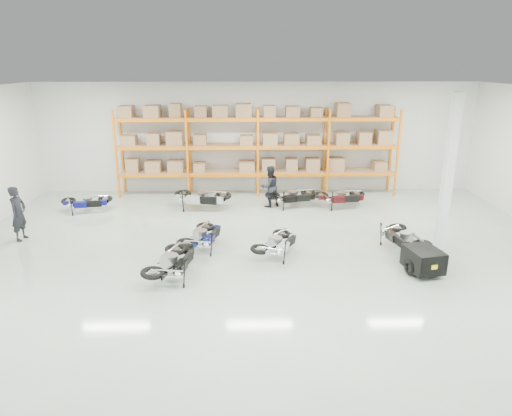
{
  "coord_description": "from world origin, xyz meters",
  "views": [
    {
      "loc": [
        -0.53,
        -11.86,
        5.26
      ],
      "look_at": [
        -0.2,
        1.07,
        1.1
      ],
      "focal_mm": 32.0,
      "sensor_mm": 36.0,
      "label": 1
    }
  ],
  "objects_px": {
    "moto_back_b": "(201,194)",
    "moto_back_d": "(341,194)",
    "trailer": "(423,260)",
    "moto_black_far_left": "(173,258)",
    "person_back": "(270,186)",
    "person_left": "(18,213)",
    "moto_back_a": "(86,199)",
    "moto_touring_right": "(403,234)",
    "moto_back_c": "(292,193)",
    "moto_silver_left": "(278,240)",
    "moto_blue_centre": "(203,232)"
  },
  "relations": [
    {
      "from": "moto_back_b",
      "to": "moto_back_d",
      "type": "bearing_deg",
      "value": -76.78
    },
    {
      "from": "trailer",
      "to": "moto_back_b",
      "type": "height_order",
      "value": "moto_back_b"
    },
    {
      "from": "moto_black_far_left",
      "to": "person_back",
      "type": "relative_size",
      "value": 1.12
    },
    {
      "from": "moto_black_far_left",
      "to": "person_left",
      "type": "height_order",
      "value": "person_left"
    },
    {
      "from": "moto_back_d",
      "to": "person_back",
      "type": "height_order",
      "value": "person_back"
    },
    {
      "from": "moto_back_a",
      "to": "person_left",
      "type": "height_order",
      "value": "person_left"
    },
    {
      "from": "moto_touring_right",
      "to": "moto_back_c",
      "type": "xyz_separation_m",
      "value": [
        -2.8,
        4.25,
        0.02
      ]
    },
    {
      "from": "moto_black_far_left",
      "to": "moto_touring_right",
      "type": "height_order",
      "value": "moto_black_far_left"
    },
    {
      "from": "moto_silver_left",
      "to": "person_back",
      "type": "relative_size",
      "value": 1.02
    },
    {
      "from": "moto_black_far_left",
      "to": "person_back",
      "type": "bearing_deg",
      "value": -101.38
    },
    {
      "from": "moto_back_b",
      "to": "person_left",
      "type": "height_order",
      "value": "person_left"
    },
    {
      "from": "moto_back_a",
      "to": "moto_back_c",
      "type": "distance_m",
      "value": 7.61
    },
    {
      "from": "moto_blue_centre",
      "to": "moto_back_c",
      "type": "relative_size",
      "value": 0.97
    },
    {
      "from": "moto_back_b",
      "to": "person_back",
      "type": "xyz_separation_m",
      "value": [
        2.57,
        0.23,
        0.2
      ]
    },
    {
      "from": "moto_silver_left",
      "to": "moto_blue_centre",
      "type": "bearing_deg",
      "value": 15.99
    },
    {
      "from": "moto_blue_centre",
      "to": "moto_touring_right",
      "type": "distance_m",
      "value": 5.84
    },
    {
      "from": "moto_touring_right",
      "to": "moto_back_d",
      "type": "height_order",
      "value": "moto_back_d"
    },
    {
      "from": "moto_touring_right",
      "to": "moto_back_c",
      "type": "height_order",
      "value": "moto_back_c"
    },
    {
      "from": "moto_silver_left",
      "to": "person_back",
      "type": "bearing_deg",
      "value": -59.46
    },
    {
      "from": "moto_back_c",
      "to": "moto_blue_centre",
      "type": "bearing_deg",
      "value": 131.88
    },
    {
      "from": "moto_black_far_left",
      "to": "moto_back_b",
      "type": "xyz_separation_m",
      "value": [
        0.2,
        5.7,
        0.04
      ]
    },
    {
      "from": "moto_back_a",
      "to": "moto_touring_right",
      "type": "bearing_deg",
      "value": -119.43
    },
    {
      "from": "moto_black_far_left",
      "to": "moto_silver_left",
      "type": "bearing_deg",
      "value": -141.14
    },
    {
      "from": "moto_black_far_left",
      "to": "trailer",
      "type": "bearing_deg",
      "value": -165.96
    },
    {
      "from": "moto_back_c",
      "to": "moto_back_b",
      "type": "bearing_deg",
      "value": 82.1
    },
    {
      "from": "moto_back_c",
      "to": "moto_back_a",
      "type": "bearing_deg",
      "value": 82.11
    },
    {
      "from": "moto_black_far_left",
      "to": "person_back",
      "type": "height_order",
      "value": "person_back"
    },
    {
      "from": "moto_back_b",
      "to": "moto_back_c",
      "type": "relative_size",
      "value": 1.1
    },
    {
      "from": "moto_back_c",
      "to": "trailer",
      "type": "bearing_deg",
      "value": -165.6
    },
    {
      "from": "moto_silver_left",
      "to": "person_left",
      "type": "bearing_deg",
      "value": 20.37
    },
    {
      "from": "trailer",
      "to": "person_back",
      "type": "height_order",
      "value": "person_back"
    },
    {
      "from": "moto_silver_left",
      "to": "trailer",
      "type": "height_order",
      "value": "moto_silver_left"
    },
    {
      "from": "moto_black_far_left",
      "to": "moto_back_d",
      "type": "bearing_deg",
      "value": -119.67
    },
    {
      "from": "moto_back_a",
      "to": "person_back",
      "type": "distance_m",
      "value": 6.77
    },
    {
      "from": "moto_touring_right",
      "to": "moto_back_d",
      "type": "relative_size",
      "value": 0.96
    },
    {
      "from": "moto_black_far_left",
      "to": "moto_blue_centre",
      "type": "bearing_deg",
      "value": -93.99
    },
    {
      "from": "person_left",
      "to": "moto_back_b",
      "type": "bearing_deg",
      "value": -52.84
    },
    {
      "from": "person_back",
      "to": "moto_blue_centre",
      "type": "bearing_deg",
      "value": 33.28
    },
    {
      "from": "moto_back_a",
      "to": "moto_back_b",
      "type": "xyz_separation_m",
      "value": [
        4.17,
        0.24,
        0.1
      ]
    },
    {
      "from": "person_left",
      "to": "moto_back_d",
      "type": "bearing_deg",
      "value": -66.04
    },
    {
      "from": "moto_silver_left",
      "to": "moto_touring_right",
      "type": "height_order",
      "value": "moto_touring_right"
    },
    {
      "from": "moto_blue_centre",
      "to": "moto_black_far_left",
      "type": "xyz_separation_m",
      "value": [
        -0.59,
        -1.86,
        0.03
      ]
    },
    {
      "from": "moto_black_far_left",
      "to": "moto_back_b",
      "type": "bearing_deg",
      "value": -78.35
    },
    {
      "from": "person_left",
      "to": "trailer",
      "type": "bearing_deg",
      "value": -95.31
    },
    {
      "from": "moto_silver_left",
      "to": "person_left",
      "type": "xyz_separation_m",
      "value": [
        -7.83,
        1.45,
        0.36
      ]
    },
    {
      "from": "moto_blue_centre",
      "to": "moto_silver_left",
      "type": "relative_size",
      "value": 1.04
    },
    {
      "from": "moto_back_d",
      "to": "moto_back_b",
      "type": "bearing_deg",
      "value": 84.14
    },
    {
      "from": "trailer",
      "to": "moto_back_d",
      "type": "xyz_separation_m",
      "value": [
        -0.98,
        5.73,
        0.13
      ]
    },
    {
      "from": "person_back",
      "to": "moto_back_c",
      "type": "bearing_deg",
      "value": 148.92
    },
    {
      "from": "person_back",
      "to": "trailer",
      "type": "bearing_deg",
      "value": 93.25
    }
  ]
}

